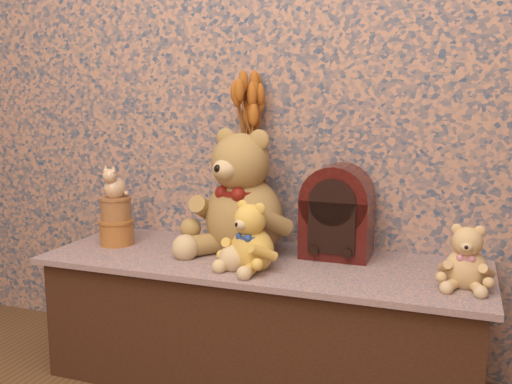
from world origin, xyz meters
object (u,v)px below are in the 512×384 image
at_px(teddy_large, 244,186).
at_px(teddy_medium, 252,233).
at_px(biscuit_tin_lower, 117,233).
at_px(cat_figurine, 115,181).
at_px(cathedral_radio, 337,211).
at_px(teddy_small, 467,253).
at_px(ceramic_vase, 249,217).

height_order(teddy_large, teddy_medium, teddy_large).
xyz_separation_m(teddy_large, biscuit_tin_lower, (-0.48, -0.07, -0.19)).
height_order(biscuit_tin_lower, cat_figurine, cat_figurine).
bearing_deg(cathedral_radio, teddy_medium, -133.31).
xyz_separation_m(teddy_small, cat_figurine, (-1.22, 0.06, 0.14)).
height_order(teddy_large, cathedral_radio, teddy_large).
distance_m(teddy_medium, biscuit_tin_lower, 0.60).
height_order(cathedral_radio, biscuit_tin_lower, cathedral_radio).
bearing_deg(teddy_large, ceramic_vase, 118.15).
relative_size(cathedral_radio, ceramic_vase, 1.49).
distance_m(cathedral_radio, cat_figurine, 0.82).
bearing_deg(biscuit_tin_lower, teddy_small, -2.93).
relative_size(teddy_medium, cathedral_radio, 0.74).
xyz_separation_m(teddy_large, ceramic_vase, (-0.02, 0.09, -0.13)).
bearing_deg(cat_figurine, teddy_small, -4.26).
height_order(cathedral_radio, cat_figurine, cathedral_radio).
xyz_separation_m(biscuit_tin_lower, cat_figurine, (0.00, 0.00, 0.19)).
distance_m(teddy_large, cathedral_radio, 0.33).
bearing_deg(biscuit_tin_lower, cat_figurine, 0.00).
bearing_deg(cat_figurine, biscuit_tin_lower, 0.00).
relative_size(ceramic_vase, biscuit_tin_lower, 1.72).
bearing_deg(teddy_medium, teddy_small, 25.97).
bearing_deg(biscuit_tin_lower, cathedral_radio, 8.75).
distance_m(biscuit_tin_lower, cat_figurine, 0.19).
distance_m(teddy_small, ceramic_vase, 0.79).
bearing_deg(teddy_large, cat_figurine, -154.18).
bearing_deg(cathedral_radio, teddy_large, -171.23).
distance_m(teddy_medium, ceramic_vase, 0.30).
relative_size(biscuit_tin_lower, cat_figurine, 1.00).
distance_m(teddy_large, teddy_small, 0.77).
distance_m(teddy_medium, cathedral_radio, 0.33).
relative_size(teddy_small, cat_figurine, 1.60).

